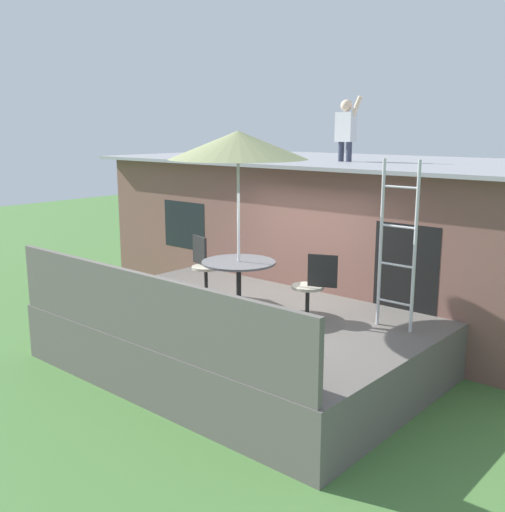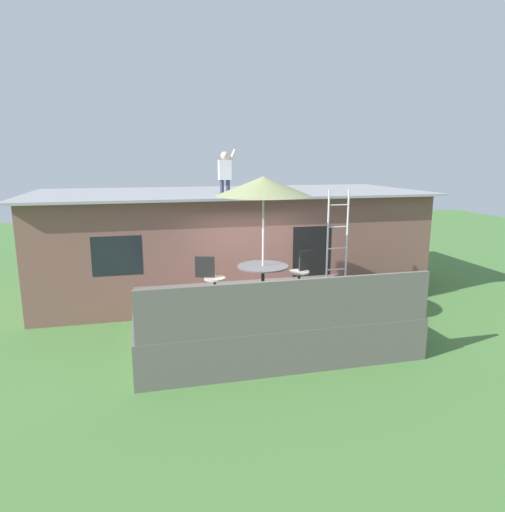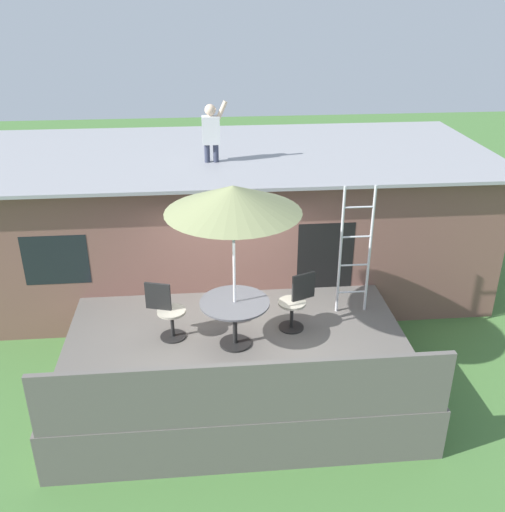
# 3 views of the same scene
# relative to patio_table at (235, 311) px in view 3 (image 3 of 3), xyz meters

# --- Properties ---
(ground_plane) EXTENTS (40.00, 40.00, 0.00)m
(ground_plane) POSITION_rel_patio_table_xyz_m (0.03, 0.06, -1.39)
(ground_plane) COLOR #477538
(house) EXTENTS (10.50, 4.50, 2.80)m
(house) POSITION_rel_patio_table_xyz_m (0.03, 3.66, 0.02)
(house) COLOR brown
(house) RESTS_ON ground
(deck) EXTENTS (5.28, 3.72, 0.80)m
(deck) POSITION_rel_patio_table_xyz_m (0.03, 0.06, -0.99)
(deck) COLOR #605B56
(deck) RESTS_ON ground
(deck_railing) EXTENTS (5.18, 0.08, 0.90)m
(deck_railing) POSITION_rel_patio_table_xyz_m (0.03, -1.75, -0.14)
(deck_railing) COLOR #605B56
(deck_railing) RESTS_ON deck
(patio_table) EXTENTS (1.04, 1.04, 0.74)m
(patio_table) POSITION_rel_patio_table_xyz_m (0.00, 0.00, 0.00)
(patio_table) COLOR black
(patio_table) RESTS_ON deck
(patio_umbrella) EXTENTS (1.90, 1.90, 2.54)m
(patio_umbrella) POSITION_rel_patio_table_xyz_m (0.00, 0.00, 1.76)
(patio_umbrella) COLOR silver
(patio_umbrella) RESTS_ON deck
(step_ladder) EXTENTS (0.52, 0.04, 2.20)m
(step_ladder) POSITION_rel_patio_table_xyz_m (1.99, 0.83, 0.51)
(step_ladder) COLOR silver
(step_ladder) RESTS_ON deck
(person_figure) EXTENTS (0.47, 0.20, 1.11)m
(person_figure) POSITION_rel_patio_table_xyz_m (-0.20, 2.99, 2.02)
(person_figure) COLOR #33384C
(person_figure) RESTS_ON house
(patio_chair_left) EXTENTS (0.61, 0.44, 0.92)m
(patio_chair_left) POSITION_rel_patio_table_xyz_m (-1.02, 0.31, -0.13)
(patio_chair_left) COLOR black
(patio_chair_left) RESTS_ON deck
(patio_chair_right) EXTENTS (0.60, 0.44, 0.92)m
(patio_chair_right) POSITION_rel_patio_table_xyz_m (0.99, 0.41, -0.13)
(patio_chair_right) COLOR black
(patio_chair_right) RESTS_ON deck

